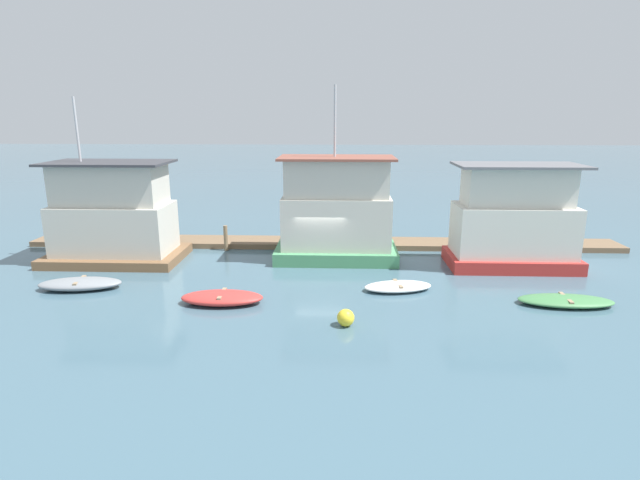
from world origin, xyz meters
name	(u,v)px	position (x,y,z in m)	size (l,w,h in m)	color
ground_plane	(321,261)	(0.00, 0.00, 0.00)	(200.00, 200.00, 0.00)	#426070
dock_walkway	(323,243)	(0.00, 3.24, 0.15)	(33.80, 2.13, 0.30)	brown
houseboat_brown	(113,217)	(-10.66, -0.22, 2.31)	(6.76, 4.05, 8.28)	brown
houseboat_green	(336,213)	(0.78, 0.58, 2.46)	(6.31, 3.53, 8.84)	#4C9360
houseboat_red	(514,222)	(9.54, -0.47, 2.27)	(6.20, 3.22, 5.11)	red
dinghy_grey	(80,284)	(-10.37, -4.64, 0.24)	(3.68, 1.86, 0.48)	gray
dinghy_red	(222,298)	(-3.75, -6.09, 0.25)	(3.36, 1.58, 0.49)	red
dinghy_white	(398,286)	(3.52, -4.24, 0.18)	(3.16, 1.86, 0.35)	white
dinghy_green	(566,301)	(10.07, -5.68, 0.18)	(3.81, 1.60, 0.35)	#47844C
mooring_post_near_left	(226,238)	(-5.40, 1.92, 0.71)	(0.22, 0.22, 1.42)	#846B4C
buoy_yellow	(346,318)	(1.22, -8.09, 0.32)	(0.63, 0.63, 0.63)	yellow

